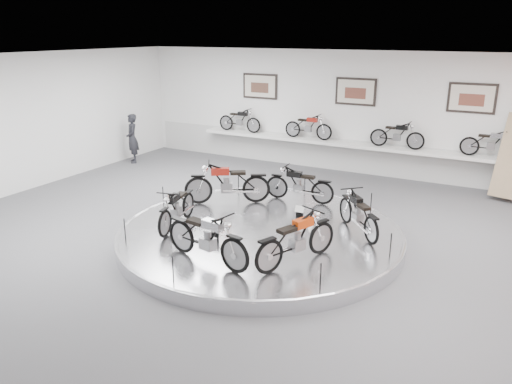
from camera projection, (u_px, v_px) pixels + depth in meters
The scene contains 22 objects.
floor at pixel (254, 246), 11.12m from camera, with size 16.00×16.00×0.00m, color #4C4C4F.
ceiling at pixel (253, 61), 9.89m from camera, with size 16.00×16.00×0.00m, color white.
wall_back at pixel (355, 113), 16.38m from camera, with size 16.00×16.00×0.00m, color white.
wall_left at pixel (5, 126), 14.10m from camera, with size 14.00×14.00×0.00m, color white.
dado_band at pixel (352, 156), 16.81m from camera, with size 15.68×0.04×1.10m, color #BCBCBA.
display_platform at pixel (260, 235), 11.33m from camera, with size 6.40×6.40×0.30m, color silver.
platform_rim at pixel (260, 230), 11.29m from camera, with size 6.40×6.40×0.10m, color #B2B2BA.
shelf at pixel (350, 145), 16.44m from camera, with size 11.00×0.55×0.10m, color silver.
poster_left at pixel (260, 86), 17.70m from camera, with size 1.35×0.06×0.88m, color beige.
poster_center at pixel (356, 92), 16.13m from camera, with size 1.35×0.06×0.88m, color beige.
poster_right at pixel (472, 98), 14.56m from camera, with size 1.35×0.06×0.88m, color beige.
shelf_bike_a at pixel (240, 122), 18.19m from camera, with size 1.22×0.42×0.73m, color black, non-canonical shape.
shelf_bike_b at pixel (308, 128), 16.98m from camera, with size 1.22×0.42×0.73m, color maroon, non-canonical shape.
shelf_bike_c at pixel (397, 137), 15.64m from camera, with size 1.22×0.42×0.73m, color black, non-canonical shape.
shelf_bike_d at pixel (491, 145), 14.43m from camera, with size 1.22×0.42×0.73m, color #9D9EA1, non-canonical shape.
bike_a at pixel (358, 213), 10.93m from camera, with size 1.59×0.56×0.93m, color black, non-canonical shape.
bike_b at pixel (299, 184), 12.99m from camera, with size 1.58×0.56×0.93m, color black, non-canonical shape.
bike_c at pixel (227, 183), 12.81m from camera, with size 1.87×0.66×1.10m, color maroon, non-canonical shape.
bike_d at pixel (177, 207), 11.28m from camera, with size 1.59×0.56×0.93m, color black, non-canonical shape.
bike_e at pixel (207, 237), 9.51m from camera, with size 1.78×0.63×1.05m, color #9D9EA1, non-canonical shape.
bike_f at pixel (297, 239), 9.47m from camera, with size 1.73×0.61×1.02m, color #AE3309, non-canonical shape.
visitor at pixel (132, 138), 17.95m from camera, with size 0.64×0.42×1.76m, color black.
Camera 1 is at (4.86, -8.98, 4.57)m, focal length 35.00 mm.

